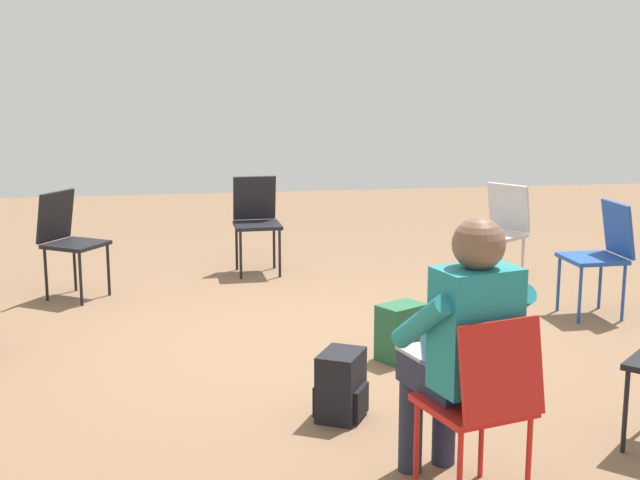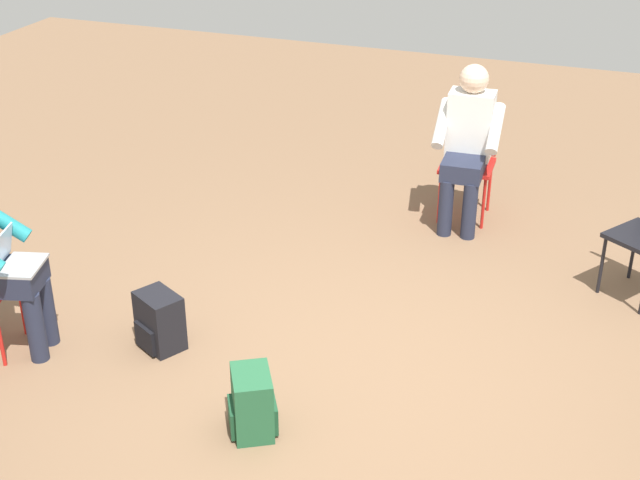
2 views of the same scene
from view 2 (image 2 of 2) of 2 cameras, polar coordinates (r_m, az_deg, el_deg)
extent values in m
plane|color=brown|center=(5.18, 2.33, -9.37)|extent=(14.00, 14.00, 0.00)
cube|color=red|center=(7.02, 9.39, 4.71)|extent=(0.42, 0.42, 0.03)
cylinder|color=red|center=(6.94, 10.42, 2.30)|extent=(0.02, 0.02, 0.42)
cylinder|color=red|center=(6.98, 7.66, 2.67)|extent=(0.02, 0.02, 0.42)
cylinder|color=red|center=(7.25, 10.79, 3.39)|extent=(0.02, 0.02, 0.42)
cylinder|color=red|center=(7.28, 8.15, 3.73)|extent=(0.02, 0.02, 0.42)
cube|color=red|center=(7.12, 9.76, 6.86)|extent=(0.11, 0.38, 0.40)
cylinder|color=black|center=(6.25, 17.58, -1.54)|extent=(0.02, 0.02, 0.42)
cylinder|color=black|center=(6.50, 19.41, -0.67)|extent=(0.02, 0.02, 0.42)
cylinder|color=red|center=(5.82, -18.56, -3.96)|extent=(0.02, 0.02, 0.42)
cylinder|color=red|center=(5.56, -19.82, -5.76)|extent=(0.02, 0.02, 0.42)
cylinder|color=#23283D|center=(5.68, -17.12, -4.36)|extent=(0.11, 0.11, 0.45)
cylinder|color=#23283D|center=(5.54, -17.76, -5.33)|extent=(0.11, 0.11, 0.45)
cube|color=#23283D|center=(5.53, -19.46, -2.22)|extent=(0.40, 0.48, 0.14)
cube|color=#9EA0A5|center=(5.45, -18.52, -1.56)|extent=(0.35, 0.29, 0.02)
cube|color=#B2D1F2|center=(5.45, -19.75, -0.51)|extent=(0.30, 0.13, 0.20)
cylinder|color=#23283D|center=(6.77, 9.54, 1.87)|extent=(0.11, 0.11, 0.45)
cylinder|color=#23283D|center=(6.79, 8.04, 2.07)|extent=(0.11, 0.11, 0.45)
cube|color=#23283D|center=(6.82, 9.19, 4.71)|extent=(0.43, 0.32, 0.14)
cube|color=silver|center=(6.90, 9.60, 7.28)|extent=(0.24, 0.35, 0.52)
sphere|color=beige|center=(6.79, 9.84, 10.12)|extent=(0.22, 0.22, 0.22)
cylinder|color=silver|center=(6.78, 11.17, 7.00)|extent=(0.40, 0.11, 0.31)
cylinder|color=silver|center=(6.83, 7.82, 7.41)|extent=(0.40, 0.11, 0.31)
cube|color=black|center=(5.51, -10.22, -5.10)|extent=(0.31, 0.34, 0.36)
cube|color=black|center=(5.55, -10.15, -5.81)|extent=(0.31, 0.29, 0.16)
cube|color=#235B38|center=(4.78, -4.36, -10.34)|extent=(0.34, 0.31, 0.36)
cube|color=#1C492C|center=(4.83, -4.32, -11.10)|extent=(0.30, 0.31, 0.16)
camera|label=1|loc=(8.44, -35.93, 14.01)|focal=50.00mm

